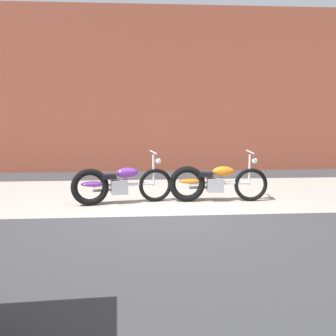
% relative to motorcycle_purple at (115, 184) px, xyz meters
% --- Properties ---
extents(ground_plane, '(80.00, 80.00, 0.00)m').
position_rel_motorcycle_purple_xyz_m(ground_plane, '(0.92, -0.94, -0.40)').
color(ground_plane, '#38383A').
extents(sidewalk_slab, '(36.00, 3.50, 0.01)m').
position_rel_motorcycle_purple_xyz_m(sidewalk_slab, '(0.92, 0.81, -0.40)').
color(sidewalk_slab, '#9E998E').
rests_on(sidewalk_slab, ground).
extents(brick_building_wall, '(36.00, 0.50, 4.82)m').
position_rel_motorcycle_purple_xyz_m(brick_building_wall, '(0.92, 4.26, 2.01)').
color(brick_building_wall, brown).
rests_on(brick_building_wall, ground).
extents(motorcycle_purple, '(1.99, 0.64, 1.03)m').
position_rel_motorcycle_purple_xyz_m(motorcycle_purple, '(0.00, 0.00, 0.00)').
color(motorcycle_purple, black).
rests_on(motorcycle_purple, ground).
extents(motorcycle_orange, '(2.01, 0.58, 1.03)m').
position_rel_motorcycle_purple_xyz_m(motorcycle_orange, '(1.93, 0.08, 0.00)').
color(motorcycle_orange, black).
rests_on(motorcycle_orange, ground).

